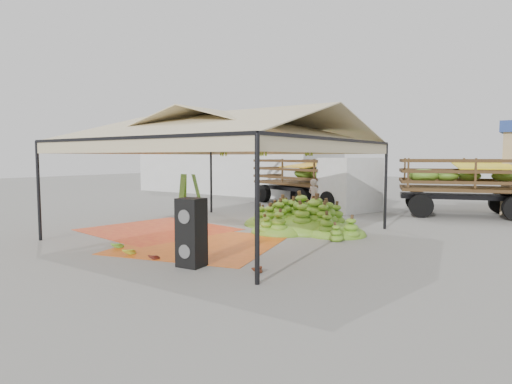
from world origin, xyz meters
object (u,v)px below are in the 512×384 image
Objects in this scene: banana_heap at (303,215)px; truck_right at (501,180)px; speaker_stack at (191,232)px; vendor at (314,198)px; truck_left at (316,176)px.

truck_right is at bearing 55.14° from banana_heap.
banana_heap is 3.17× the size of speaker_stack.
truck_left is at bearing -48.05° from vendor.
truck_left is at bearing 112.94° from banana_heap.
banana_heap is 0.66× the size of truck_left.
speaker_stack is 14.44m from truck_right.
speaker_stack is 0.20× the size of truck_right.
vendor reaches higher than speaker_stack.
truck_left is 8.24m from truck_right.
truck_right is (5.10, 13.49, 0.77)m from speaker_stack.
vendor is at bearing -165.81° from truck_right.
speaker_stack is 12.98m from truck_left.
speaker_stack is at bearing -129.10° from truck_right.
vendor is 0.21× the size of truck_left.
banana_heap is at bearing 86.94° from speaker_stack.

